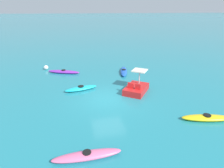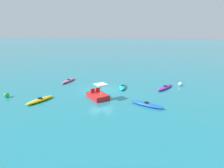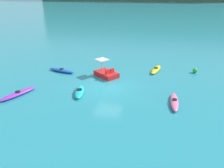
{
  "view_description": "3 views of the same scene",
  "coord_description": "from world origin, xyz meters",
  "px_view_note": "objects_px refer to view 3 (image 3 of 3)",
  "views": [
    {
      "loc": [
        12.65,
        -2.43,
        6.3
      ],
      "look_at": [
        -2.16,
        0.77,
        0.3
      ],
      "focal_mm": 30.46,
      "sensor_mm": 36.0,
      "label": 1
    },
    {
      "loc": [
        -8.05,
        18.1,
        6.31
      ],
      "look_at": [
        -1.11,
        -0.79,
        0.69
      ],
      "focal_mm": 28.42,
      "sensor_mm": 36.0,
      "label": 2
    },
    {
      "loc": [
        4.28,
        -18.17,
        8.22
      ],
      "look_at": [
        0.41,
        -0.2,
        0.38
      ],
      "focal_mm": 35.57,
      "sensor_mm": 36.0,
      "label": 3
    }
  ],
  "objects_px": {
    "kayak_yellow": "(156,69)",
    "kayak_pink": "(174,102)",
    "buoy_green": "(195,70)",
    "kayak_cyan": "(79,91)",
    "kayak_purple": "(18,94)",
    "kayak_blue": "(62,70)",
    "pedal_boat_red": "(106,73)"
  },
  "relations": [
    {
      "from": "kayak_yellow",
      "to": "kayak_pink",
      "type": "xyz_separation_m",
      "value": [
        1.65,
        -7.38,
        -0.0
      ]
    },
    {
      "from": "kayak_yellow",
      "to": "buoy_green",
      "type": "xyz_separation_m",
      "value": [
        4.1,
        0.27,
        0.09
      ]
    },
    {
      "from": "kayak_pink",
      "to": "buoy_green",
      "type": "height_order",
      "value": "buoy_green"
    },
    {
      "from": "kayak_cyan",
      "to": "kayak_purple",
      "type": "distance_m",
      "value": 5.13
    },
    {
      "from": "kayak_blue",
      "to": "buoy_green",
      "type": "bearing_deg",
      "value": 10.91
    },
    {
      "from": "kayak_yellow",
      "to": "pedal_boat_red",
      "type": "distance_m",
      "value": 5.66
    },
    {
      "from": "kayak_purple",
      "to": "buoy_green",
      "type": "bearing_deg",
      "value": 30.34
    },
    {
      "from": "kayak_cyan",
      "to": "kayak_blue",
      "type": "bearing_deg",
      "value": 128.32
    },
    {
      "from": "kayak_cyan",
      "to": "pedal_boat_red",
      "type": "bearing_deg",
      "value": 73.14
    },
    {
      "from": "kayak_yellow",
      "to": "pedal_boat_red",
      "type": "bearing_deg",
      "value": -150.48
    },
    {
      "from": "pedal_boat_red",
      "to": "kayak_yellow",
      "type": "bearing_deg",
      "value": 29.52
    },
    {
      "from": "kayak_cyan",
      "to": "buoy_green",
      "type": "relative_size",
      "value": 5.49
    },
    {
      "from": "kayak_cyan",
      "to": "kayak_yellow",
      "type": "distance_m",
      "value": 9.5
    },
    {
      "from": "kayak_blue",
      "to": "pedal_boat_red",
      "type": "relative_size",
      "value": 1.17
    },
    {
      "from": "kayak_purple",
      "to": "pedal_boat_red",
      "type": "relative_size",
      "value": 1.23
    },
    {
      "from": "kayak_yellow",
      "to": "kayak_purple",
      "type": "relative_size",
      "value": 0.89
    },
    {
      "from": "pedal_boat_red",
      "to": "kayak_pink",
      "type": "bearing_deg",
      "value": -34.91
    },
    {
      "from": "kayak_yellow",
      "to": "pedal_boat_red",
      "type": "height_order",
      "value": "pedal_boat_red"
    },
    {
      "from": "buoy_green",
      "to": "kayak_purple",
      "type": "bearing_deg",
      "value": -149.66
    },
    {
      "from": "kayak_yellow",
      "to": "buoy_green",
      "type": "relative_size",
      "value": 6.01
    },
    {
      "from": "kayak_blue",
      "to": "buoy_green",
      "type": "height_order",
      "value": "buoy_green"
    },
    {
      "from": "kayak_cyan",
      "to": "pedal_boat_red",
      "type": "height_order",
      "value": "pedal_boat_red"
    },
    {
      "from": "kayak_pink",
      "to": "pedal_boat_red",
      "type": "distance_m",
      "value": 8.02
    },
    {
      "from": "kayak_purple",
      "to": "pedal_boat_red",
      "type": "bearing_deg",
      "value": 43.29
    },
    {
      "from": "kayak_blue",
      "to": "pedal_boat_red",
      "type": "distance_m",
      "value": 5.07
    },
    {
      "from": "kayak_blue",
      "to": "pedal_boat_red",
      "type": "bearing_deg",
      "value": -3.92
    },
    {
      "from": "kayak_blue",
      "to": "kayak_cyan",
      "type": "xyz_separation_m",
      "value": [
        3.73,
        -4.72,
        0.0
      ]
    },
    {
      "from": "kayak_purple",
      "to": "kayak_pink",
      "type": "distance_m",
      "value": 12.87
    },
    {
      "from": "kayak_yellow",
      "to": "kayak_purple",
      "type": "bearing_deg",
      "value": -142.18
    },
    {
      "from": "kayak_blue",
      "to": "pedal_boat_red",
      "type": "xyz_separation_m",
      "value": [
        5.05,
        -0.35,
        0.17
      ]
    },
    {
      "from": "kayak_purple",
      "to": "kayak_pink",
      "type": "relative_size",
      "value": 1.1
    },
    {
      "from": "kayak_purple",
      "to": "kayak_yellow",
      "type": "bearing_deg",
      "value": 37.82
    }
  ]
}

